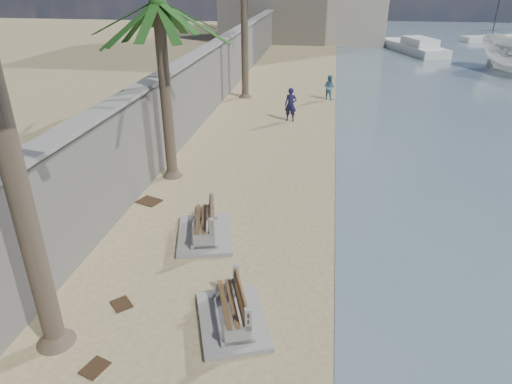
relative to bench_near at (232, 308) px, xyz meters
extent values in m
cube|color=gray|center=(-4.86, 17.46, 1.35)|extent=(0.45, 70.00, 3.50)
cube|color=gray|center=(-4.86, 17.46, 3.15)|extent=(0.80, 70.00, 0.12)
cube|color=gray|center=(0.00, 0.00, -0.34)|extent=(2.16, 2.58, 0.12)
cube|color=gray|center=(-1.61, 3.58, -0.34)|extent=(2.14, 2.68, 0.13)
cylinder|color=brown|center=(-3.70, -1.22, 3.94)|extent=(0.44, 0.44, 8.69)
cylinder|color=brown|center=(-4.05, 7.83, 2.79)|extent=(0.42, 0.42, 6.37)
cylinder|color=brown|center=(-3.43, 20.59, 3.81)|extent=(0.44, 0.44, 8.43)
cylinder|color=#2D2D33|center=(-4.76, 9.46, 5.71)|extent=(0.12, 0.12, 5.00)
imported|color=#18163C|center=(-0.11, 15.91, 0.62)|extent=(0.80, 0.60, 2.04)
imported|color=teal|center=(1.85, 20.91, 0.44)|extent=(1.02, 0.95, 1.69)
cube|color=silver|center=(19.92, 50.45, -0.15)|extent=(7.31, 4.48, 0.70)
cube|color=#382616|center=(-2.51, -1.78, -0.39)|extent=(0.57, 0.64, 0.03)
cube|color=#382616|center=(-4.16, 5.54, -0.39)|extent=(0.94, 0.85, 0.03)
cube|color=#382616|center=(-2.80, 0.18, -0.39)|extent=(0.66, 0.66, 0.03)
camera|label=1|loc=(1.82, -7.99, 6.94)|focal=32.00mm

